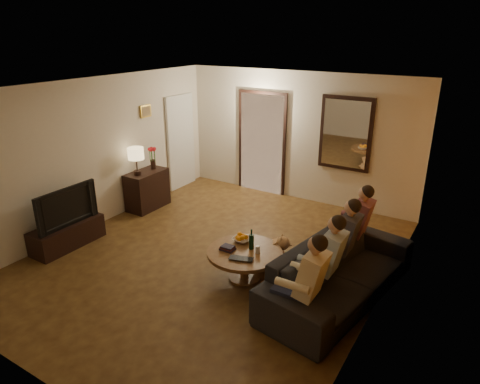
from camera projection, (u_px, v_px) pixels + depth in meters
The scene contains 33 objects.
floor at pixel (214, 257), 6.71m from camera, with size 5.00×6.00×0.01m, color #442712.
ceiling at pixel (210, 88), 5.78m from camera, with size 5.00×6.00×0.01m, color white.
back_wall at pixel (297, 137), 8.63m from camera, with size 5.00×0.02×2.60m, color beige.
front_wall at pixel (21, 271), 3.86m from camera, with size 5.00×0.02×2.60m, color beige.
left_wall at pixel (95, 154), 7.47m from camera, with size 0.02×6.00×2.60m, color beige.
right_wall at pixel (386, 215), 5.02m from camera, with size 0.02×6.00×2.60m, color beige.
orange_accent at pixel (385, 215), 5.03m from camera, with size 0.01×6.00×2.60m, color #D45624.
kitchen_doorway at pixel (262, 144), 9.10m from camera, with size 1.00×0.06×2.10m, color #FFE0A5.
door_trim at pixel (262, 144), 9.09m from camera, with size 1.12×0.04×2.22m, color black.
fridge_glimpse at pixel (272, 152), 9.03m from camera, with size 0.45×0.03×1.70m, color silver.
mirror_frame at pixel (346, 134), 8.04m from camera, with size 1.00×0.05×1.40m, color black.
mirror_glass at pixel (345, 134), 8.02m from camera, with size 0.86×0.02×1.26m, color white.
white_door at pixel (181, 142), 9.38m from camera, with size 0.06×0.85×2.04m, color white.
framed_art at pixel (146, 111), 8.29m from camera, with size 0.03×0.28×0.24m, color #B28C33.
art_canvas at pixel (146, 111), 8.29m from camera, with size 0.01×0.22×0.18m, color brown.
dresser at pixel (147, 190), 8.43m from camera, with size 0.45×0.84×0.75m, color black.
table_lamp at pixel (136, 161), 8.03m from camera, with size 0.30×0.30×0.54m, color beige, non-canonical shape.
flower_vase at pixel (153, 158), 8.39m from camera, with size 0.14×0.14×0.44m, color red, non-canonical shape.
tv_stand at pixel (67, 235), 6.99m from camera, with size 0.45×1.19×0.40m, color black.
tv at pixel (63, 206), 6.81m from camera, with size 0.14×1.10×0.63m, color black.
sofa at pixel (339, 272), 5.59m from camera, with size 0.99×2.52×0.74m, color black.
person_a at pixel (306, 288), 4.84m from camera, with size 0.60×0.40×1.20m, color tan, non-canonical shape.
person_b at pixel (325, 265), 5.32m from camera, with size 0.60×0.40×1.20m, color tan, non-canonical shape.
person_c at pixel (341, 245), 5.79m from camera, with size 0.60×0.40×1.20m, color tan, non-canonical shape.
person_d at pixel (355, 229), 6.27m from camera, with size 0.60×0.40×1.20m, color tan, non-canonical shape.
dog at pixel (268, 251), 6.30m from camera, with size 0.56×0.24×0.56m, color tan, non-canonical shape.
coffee_table at pixel (245, 265), 6.04m from camera, with size 1.06×1.06×0.45m, color brown.
bowl at pixel (242, 239), 6.21m from camera, with size 0.26×0.26×0.06m, color white.
oranges at pixel (242, 235), 6.19m from camera, with size 0.20×0.20×0.08m, color orange, non-canonical shape.
wine_bottle at pixel (251, 239), 5.96m from camera, with size 0.07×0.07×0.31m, color black, non-canonical shape.
wine_glass at pixel (258, 249), 5.90m from camera, with size 0.06×0.06×0.10m, color silver.
book_stack at pixel (228, 248), 5.98m from camera, with size 0.20×0.15×0.07m, color black, non-canonical shape.
laptop at pixel (240, 261), 5.69m from camera, with size 0.33×0.21×0.03m, color black.
Camera 1 is at (3.45, -4.81, 3.35)m, focal length 32.00 mm.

